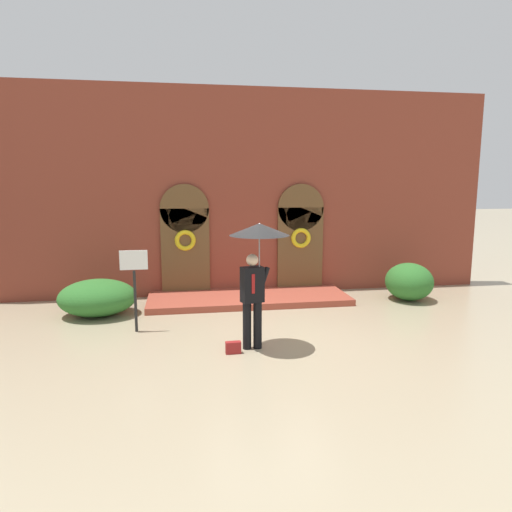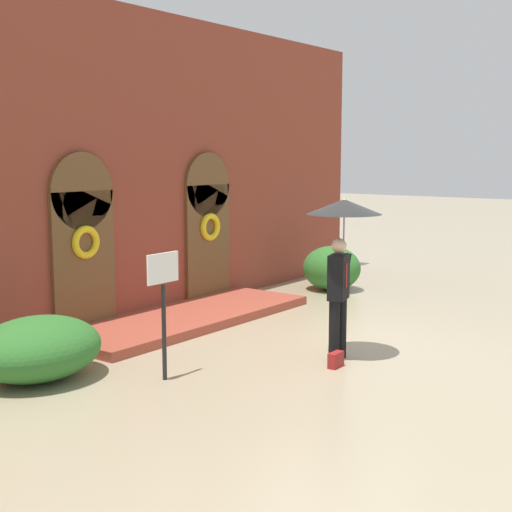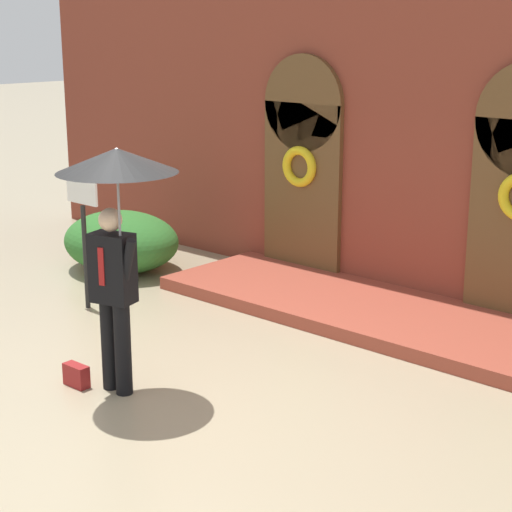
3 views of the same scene
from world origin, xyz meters
TOP-DOWN VIEW (x-y plane):
  - ground_plane at (0.00, 0.00)m, footprint 80.00×80.00m
  - building_facade at (-0.00, 4.15)m, footprint 14.00×2.30m
  - person_with_umbrella at (-0.33, -0.34)m, footprint 1.10×1.10m
  - handbag at (-0.82, -0.54)m, footprint 0.28×0.13m
  - sign_post at (-2.68, 1.02)m, footprint 0.56×0.06m
  - shrub_left at (-3.68, 2.39)m, footprint 1.79×1.50m
  - shrub_right at (4.22, 2.54)m, footprint 1.22×1.31m

SIDE VIEW (x-z plane):
  - ground_plane at x=0.00m, z-range 0.00..0.00m
  - handbag at x=-0.82m, z-range 0.00..0.22m
  - shrub_left at x=-3.68m, z-range 0.00..0.85m
  - shrub_right at x=4.22m, z-range 0.00..0.99m
  - sign_post at x=-2.68m, z-range 0.30..2.02m
  - person_with_umbrella at x=-0.33m, z-range 0.73..3.09m
  - building_facade at x=0.00m, z-range -0.12..5.48m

